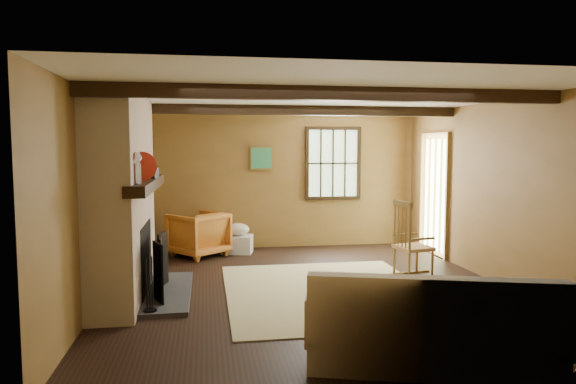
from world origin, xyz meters
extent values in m
plane|color=black|center=(0.00, 0.00, 0.00)|extent=(5.50, 5.50, 0.00)
cube|color=olive|center=(0.00, 2.75, 1.20)|extent=(5.00, 0.02, 2.40)
cube|color=olive|center=(0.00, -2.75, 1.20)|extent=(5.00, 0.02, 2.40)
cube|color=olive|center=(-2.50, 0.00, 1.20)|extent=(0.02, 5.50, 2.40)
cube|color=olive|center=(2.50, 0.00, 1.20)|extent=(0.02, 5.50, 2.40)
cube|color=white|center=(0.00, 0.00, 2.40)|extent=(5.00, 5.50, 0.02)
cube|color=black|center=(0.00, -1.20, 2.33)|extent=(5.00, 0.12, 0.14)
cube|color=black|center=(0.00, 1.20, 2.33)|extent=(5.00, 0.12, 0.14)
cube|color=black|center=(1.00, 2.72, 1.50)|extent=(1.02, 0.06, 1.32)
cube|color=#AFD19F|center=(1.00, 2.75, 1.50)|extent=(0.90, 0.01, 1.20)
cube|color=black|center=(1.00, 2.73, 1.50)|extent=(0.90, 0.03, 0.02)
cube|color=brown|center=(2.47, 1.70, 1.00)|extent=(0.06, 1.00, 2.06)
cube|color=#AFD19F|center=(2.50, 1.70, 1.00)|extent=(0.01, 0.80, 1.85)
cube|color=brown|center=(-0.30, 2.72, 1.60)|extent=(0.42, 0.03, 0.42)
cube|color=#287860|center=(-0.30, 2.71, 1.60)|extent=(0.36, 0.01, 0.36)
cube|color=#A3553F|center=(-2.25, 0.00, 1.20)|extent=(0.50, 2.20, 2.40)
cube|color=black|center=(-2.18, 0.00, 0.45)|extent=(0.38, 1.00, 0.85)
cube|color=#3E3E43|center=(-1.75, 0.00, 0.03)|extent=(0.55, 1.80, 0.05)
cube|color=black|center=(-1.97, 0.00, 1.35)|extent=(0.22, 2.30, 0.12)
cube|color=black|center=(-1.82, -0.45, 0.39)|extent=(0.14, 0.32, 0.67)
cube|color=black|center=(-1.82, -0.10, 0.39)|extent=(0.04, 0.34, 0.67)
cube|color=black|center=(-1.82, 0.25, 0.39)|extent=(0.10, 0.33, 0.67)
cylinder|color=black|center=(-1.88, -0.79, 0.06)|extent=(0.14, 0.14, 0.02)
cylinder|color=black|center=(-1.91, -0.82, 0.34)|extent=(0.01, 0.01, 0.59)
cylinder|color=black|center=(-1.88, -0.79, 0.34)|extent=(0.01, 0.01, 0.59)
cylinder|color=black|center=(-1.85, -0.77, 0.34)|extent=(0.01, 0.01, 0.59)
cylinder|color=silver|center=(-1.98, -0.83, 1.52)|extent=(0.10, 0.10, 0.21)
sphere|color=silver|center=(-1.98, -0.83, 1.68)|extent=(0.12, 0.12, 0.12)
cylinder|color=red|center=(-1.98, -0.35, 1.58)|extent=(0.33, 0.05, 0.33)
cube|color=black|center=(-1.98, 0.18, 1.47)|extent=(0.27, 0.21, 0.13)
cylinder|color=black|center=(-1.98, 0.54, 1.46)|extent=(0.09, 0.09, 0.11)
cylinder|color=black|center=(-1.98, 0.48, 1.45)|extent=(0.07, 0.07, 0.09)
cube|color=tan|center=(0.20, -0.20, 0.00)|extent=(2.50, 3.00, 0.01)
cube|color=tan|center=(1.54, 0.31, 0.41)|extent=(0.50, 0.51, 0.05)
cube|color=brown|center=(1.36, 0.28, 1.03)|extent=(0.13, 0.42, 0.07)
cylinder|color=brown|center=(1.75, 0.17, 0.21)|extent=(0.03, 0.03, 0.40)
cylinder|color=brown|center=(1.68, 0.53, 0.21)|extent=(0.03, 0.03, 0.40)
cylinder|color=brown|center=(1.39, 0.10, 0.21)|extent=(0.03, 0.03, 0.40)
cylinder|color=brown|center=(1.32, 0.46, 0.21)|extent=(0.03, 0.03, 0.40)
cylinder|color=brown|center=(1.39, 0.10, 0.73)|extent=(0.03, 0.03, 0.69)
cylinder|color=brown|center=(1.32, 0.46, 0.73)|extent=(0.03, 0.03, 0.69)
cylinder|color=brown|center=(1.37, 0.19, 0.72)|extent=(0.02, 0.02, 0.57)
cylinder|color=brown|center=(1.36, 0.28, 0.72)|extent=(0.02, 0.02, 0.57)
cylinder|color=brown|center=(1.34, 0.37, 0.72)|extent=(0.02, 0.02, 0.57)
cube|color=brown|center=(1.58, 0.11, 0.57)|extent=(0.38, 0.11, 0.03)
cube|color=brown|center=(1.50, 0.51, 0.57)|extent=(0.38, 0.11, 0.03)
cube|color=brown|center=(1.57, 0.13, 0.01)|extent=(0.77, 0.18, 0.03)
cube|color=brown|center=(1.50, 0.49, 0.01)|extent=(0.77, 0.18, 0.03)
cube|color=silver|center=(0.55, -2.35, 0.22)|extent=(2.13, 1.40, 0.43)
cube|color=silver|center=(0.44, -2.71, 0.54)|extent=(1.92, 0.70, 0.54)
cube|color=silver|center=(-0.35, -2.09, 0.41)|extent=(0.38, 0.88, 0.39)
cube|color=silver|center=(1.44, -2.61, 0.41)|extent=(0.38, 0.88, 0.39)
ellipsoid|color=silver|center=(1.04, -2.40, 0.54)|extent=(0.37, 0.22, 0.35)
cylinder|color=brown|center=(-2.02, 2.46, 0.06)|extent=(0.43, 0.13, 0.13)
cylinder|color=brown|center=(-1.89, 2.46, 0.06)|extent=(0.43, 0.13, 0.13)
cylinder|color=brown|center=(-1.75, 2.46, 0.06)|extent=(0.43, 0.13, 0.13)
cylinder|color=brown|center=(-2.02, 2.46, 0.19)|extent=(0.43, 0.13, 0.13)
cylinder|color=brown|center=(-1.89, 2.46, 0.19)|extent=(0.43, 0.13, 0.13)
cylinder|color=brown|center=(-1.75, 2.46, 0.19)|extent=(0.43, 0.13, 0.13)
cube|color=white|center=(-0.76, 2.33, 0.15)|extent=(0.57, 0.48, 0.30)
ellipsoid|color=silver|center=(-0.76, 2.33, 0.40)|extent=(0.46, 0.40, 0.21)
imported|color=#BF6026|center=(-1.41, 2.17, 0.37)|extent=(1.12, 1.12, 0.73)
camera|label=1|loc=(-1.27, -6.29, 1.79)|focal=32.00mm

